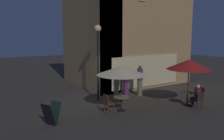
% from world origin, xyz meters
% --- Properties ---
extents(ground_plane, '(60.00, 60.00, 0.00)m').
position_xyz_m(ground_plane, '(0.00, 0.00, 0.00)').
color(ground_plane, '#3B352D').
extents(cafe_building, '(8.07, 6.24, 8.17)m').
position_xyz_m(cafe_building, '(3.47, 2.78, 4.08)').
color(cafe_building, tan).
rests_on(cafe_building, ground).
extents(street_lamp_near_corner, '(0.39, 0.39, 4.25)m').
position_xyz_m(street_lamp_near_corner, '(0.27, 0.25, 3.22)').
color(street_lamp_near_corner, black).
rests_on(street_lamp_near_corner, ground).
extents(menu_sandwich_board, '(0.83, 0.79, 0.94)m').
position_xyz_m(menu_sandwich_board, '(-3.12, -1.90, 0.48)').
color(menu_sandwich_board, black).
rests_on(menu_sandwich_board, ground).
extents(cafe_table_0, '(0.72, 0.72, 0.74)m').
position_xyz_m(cafe_table_0, '(3.81, -3.07, 0.53)').
color(cafe_table_0, black).
rests_on(cafe_table_0, ground).
extents(cafe_table_1, '(0.77, 0.77, 0.71)m').
position_xyz_m(cafe_table_1, '(0.34, -1.97, 0.53)').
color(cafe_table_1, black).
rests_on(cafe_table_1, ground).
extents(patio_umbrella_0, '(2.30, 2.30, 2.44)m').
position_xyz_m(patio_umbrella_0, '(3.81, -3.07, 2.18)').
color(patio_umbrella_0, black).
rests_on(patio_umbrella_0, ground).
extents(patio_umbrella_1, '(2.39, 2.39, 2.23)m').
position_xyz_m(patio_umbrella_1, '(0.34, -1.97, 2.01)').
color(patio_umbrella_1, black).
rests_on(patio_umbrella_1, ground).
extents(cafe_chair_0, '(0.54, 0.54, 0.93)m').
position_xyz_m(cafe_chair_0, '(4.54, -3.35, 0.55)').
color(cafe_chair_0, brown).
rests_on(cafe_chair_0, ground).
extents(cafe_chair_1, '(0.44, 0.44, 0.88)m').
position_xyz_m(cafe_chair_1, '(3.74, -3.84, 0.55)').
color(cafe_chair_1, black).
rests_on(cafe_chair_1, ground).
extents(cafe_chair_2, '(0.42, 0.42, 0.94)m').
position_xyz_m(cafe_chair_2, '(-0.45, -1.99, 0.57)').
color(cafe_chair_2, brown).
rests_on(cafe_chair_2, ground).
extents(patron_seated_0, '(0.36, 0.53, 1.26)m').
position_xyz_m(patron_seated_0, '(3.75, -3.70, 0.71)').
color(patron_seated_0, black).
rests_on(patron_seated_0, ground).
extents(patron_standing_1, '(0.34, 0.34, 1.68)m').
position_xyz_m(patron_standing_1, '(1.17, -0.26, 0.85)').
color(patron_standing_1, slate).
rests_on(patron_standing_1, ground).
extents(patron_standing_2, '(0.37, 0.37, 1.73)m').
position_xyz_m(patron_standing_2, '(2.26, 0.32, 0.87)').
color(patron_standing_2, '#5D3468').
rests_on(patron_standing_2, ground).
extents(patron_standing_3, '(0.35, 0.35, 1.87)m').
position_xyz_m(patron_standing_3, '(2.91, -0.21, 0.95)').
color(patron_standing_3, '#726F59').
rests_on(patron_standing_3, ground).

